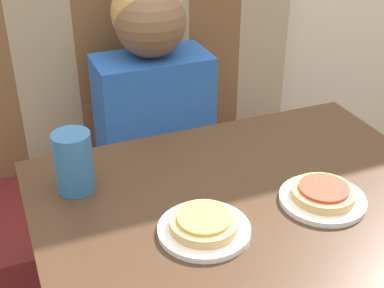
% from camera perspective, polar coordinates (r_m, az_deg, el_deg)
% --- Properties ---
extents(booth_seat, '(1.17, 0.54, 0.44)m').
position_cam_1_polar(booth_seat, '(1.96, -3.61, -8.87)').
color(booth_seat, '#5B1919').
rests_on(booth_seat, ground_plane).
extents(booth_backrest, '(1.17, 0.08, 0.66)m').
position_cam_1_polar(booth_backrest, '(1.87, -6.41, 8.64)').
color(booth_backrest, brown).
rests_on(booth_backrest, booth_seat).
extents(dining_table, '(0.89, 0.67, 0.78)m').
position_cam_1_polar(dining_table, '(1.21, 5.85, -10.35)').
color(dining_table, '#422B1C').
rests_on(dining_table, ground_plane).
extents(person, '(0.35, 0.24, 0.67)m').
position_cam_1_polar(person, '(1.67, -4.28, 6.67)').
color(person, '#2356B2').
rests_on(person, booth_seat).
extents(plate_left, '(0.18, 0.18, 0.01)m').
position_cam_1_polar(plate_left, '(1.04, 1.29, -9.13)').
color(plate_left, white).
rests_on(plate_left, dining_table).
extents(plate_right, '(0.18, 0.18, 0.01)m').
position_cam_1_polar(plate_right, '(1.15, 13.73, -5.75)').
color(plate_right, white).
rests_on(plate_right, dining_table).
extents(pizza_left, '(0.13, 0.13, 0.03)m').
position_cam_1_polar(pizza_left, '(1.03, 1.30, -8.37)').
color(pizza_left, tan).
rests_on(pizza_left, plate_left).
extents(pizza_right, '(0.13, 0.13, 0.03)m').
position_cam_1_polar(pizza_right, '(1.14, 13.83, -5.03)').
color(pizza_right, tan).
rests_on(pizza_right, plate_right).
extents(drinking_cup, '(0.08, 0.08, 0.13)m').
position_cam_1_polar(drinking_cup, '(1.15, -12.50, -1.90)').
color(drinking_cup, '#2D669E').
rests_on(drinking_cup, dining_table).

